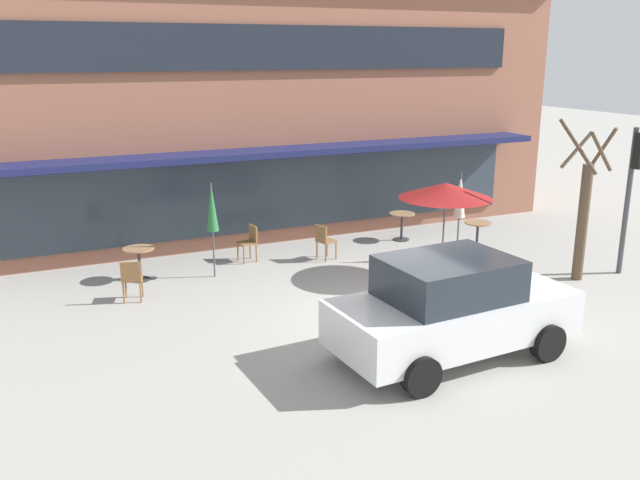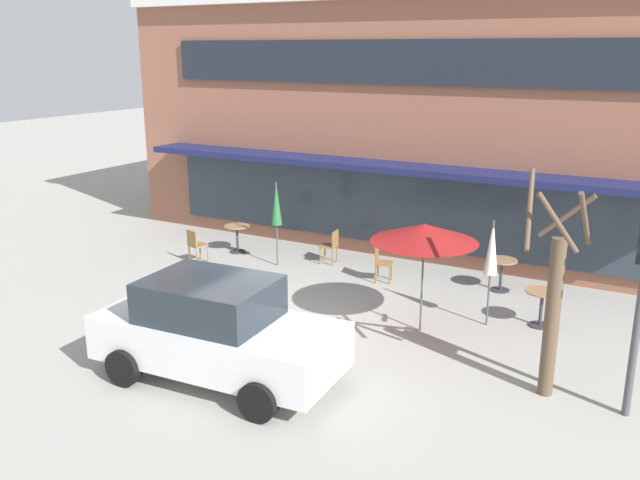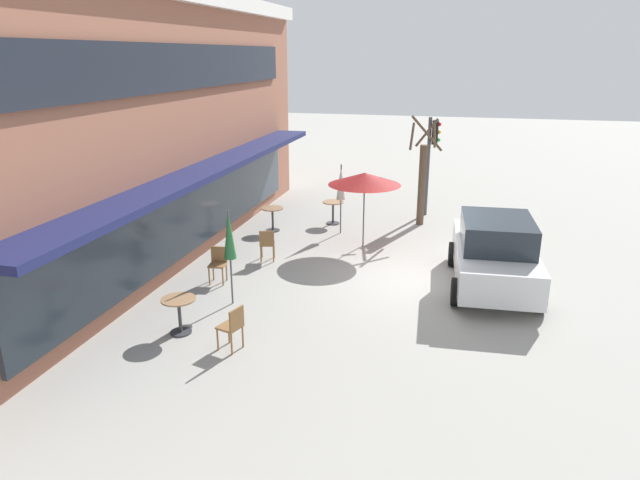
% 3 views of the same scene
% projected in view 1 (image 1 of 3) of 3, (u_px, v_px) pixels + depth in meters
% --- Properties ---
extents(ground_plane, '(80.00, 80.00, 0.00)m').
position_uv_depth(ground_plane, '(394.00, 318.00, 13.24)').
color(ground_plane, '#9E9B93').
extents(building_facade, '(17.56, 9.10, 7.10)m').
position_uv_depth(building_facade, '(233.00, 100.00, 21.00)').
color(building_facade, '#935B47').
rests_on(building_facade, ground).
extents(cafe_table_near_wall, '(0.70, 0.70, 0.76)m').
position_uv_depth(cafe_table_near_wall, '(477.00, 231.00, 17.55)').
color(cafe_table_near_wall, '#333338').
rests_on(cafe_table_near_wall, ground).
extents(cafe_table_streetside, '(0.70, 0.70, 0.76)m').
position_uv_depth(cafe_table_streetside, '(139.00, 258.00, 15.26)').
color(cafe_table_streetside, '#333338').
rests_on(cafe_table_streetside, ground).
extents(cafe_table_by_tree, '(0.70, 0.70, 0.76)m').
position_uv_depth(cafe_table_by_tree, '(402.00, 222.00, 18.53)').
color(cafe_table_by_tree, '#333338').
rests_on(cafe_table_by_tree, ground).
extents(patio_umbrella_green_folded, '(0.28, 0.28, 2.20)m').
position_uv_depth(patio_umbrella_green_folded, '(460.00, 196.00, 16.46)').
color(patio_umbrella_green_folded, '#4C4C51').
rests_on(patio_umbrella_green_folded, ground).
extents(patio_umbrella_cream_folded, '(2.10, 2.10, 2.20)m').
position_uv_depth(patio_umbrella_cream_folded, '(445.00, 191.00, 15.11)').
color(patio_umbrella_cream_folded, '#4C4C51').
rests_on(patio_umbrella_cream_folded, ground).
extents(patio_umbrella_corner_open, '(0.28, 0.28, 2.20)m').
position_uv_depth(patio_umbrella_corner_open, '(212.00, 208.00, 15.20)').
color(patio_umbrella_corner_open, '#4C4C51').
rests_on(patio_umbrella_corner_open, ground).
extents(cafe_chair_0, '(0.45, 0.45, 0.89)m').
position_uv_depth(cafe_chair_0, '(250.00, 240.00, 16.69)').
color(cafe_chair_0, olive).
rests_on(cafe_chair_0, ground).
extents(cafe_chair_1, '(0.49, 0.49, 0.89)m').
position_uv_depth(cafe_chair_1, '(324.00, 239.00, 16.78)').
color(cafe_chair_1, olive).
rests_on(cafe_chair_1, ground).
extents(cafe_chair_2, '(0.50, 0.50, 0.89)m').
position_uv_depth(cafe_chair_2, '(132.00, 277.00, 13.96)').
color(cafe_chair_2, olive).
rests_on(cafe_chair_2, ground).
extents(parked_sedan, '(4.30, 2.20, 1.76)m').
position_uv_depth(parked_sedan, '(452.00, 308.00, 11.35)').
color(parked_sedan, silver).
rests_on(parked_sedan, ground).
extents(street_tree, '(1.04, 1.05, 3.63)m').
position_uv_depth(street_tree, '(583.00, 211.00, 15.05)').
color(street_tree, brown).
rests_on(street_tree, ground).
extents(traffic_light_pole, '(0.26, 0.44, 3.40)m').
position_uv_depth(traffic_light_pole, '(634.00, 177.00, 15.20)').
color(traffic_light_pole, '#47474C').
rests_on(traffic_light_pole, ground).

